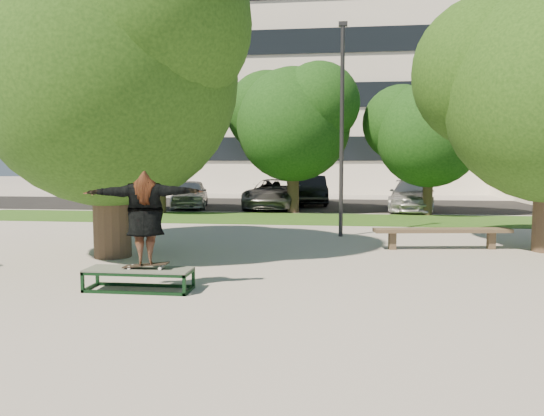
# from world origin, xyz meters

# --- Properties ---
(ground) EXTENTS (120.00, 120.00, 0.00)m
(ground) POSITION_xyz_m (0.00, 0.00, 0.00)
(ground) COLOR gray
(ground) RESTS_ON ground
(grass_strip) EXTENTS (30.00, 4.00, 0.02)m
(grass_strip) POSITION_xyz_m (1.00, 9.50, 0.01)
(grass_strip) COLOR #204A15
(grass_strip) RESTS_ON ground
(asphalt_strip) EXTENTS (40.00, 8.00, 0.01)m
(asphalt_strip) POSITION_xyz_m (0.00, 16.00, 0.01)
(asphalt_strip) COLOR black
(asphalt_strip) RESTS_ON ground
(tree_left) EXTENTS (6.96, 5.95, 7.12)m
(tree_left) POSITION_xyz_m (-4.29, 1.09, 4.42)
(tree_left) COLOR #38281E
(tree_left) RESTS_ON ground
(bg_tree_left) EXTENTS (5.28, 4.51, 5.77)m
(bg_tree_left) POSITION_xyz_m (-6.57, 11.07, 3.73)
(bg_tree_left) COLOR #38281E
(bg_tree_left) RESTS_ON ground
(bg_tree_mid) EXTENTS (5.76, 4.92, 6.24)m
(bg_tree_mid) POSITION_xyz_m (-1.08, 12.08, 4.02)
(bg_tree_mid) COLOR #38281E
(bg_tree_mid) RESTS_ON ground
(bg_tree_right) EXTENTS (5.04, 4.31, 5.43)m
(bg_tree_right) POSITION_xyz_m (4.43, 11.57, 3.49)
(bg_tree_right) COLOR #38281E
(bg_tree_right) RESTS_ON ground
(lamppost) EXTENTS (0.25, 0.15, 6.11)m
(lamppost) POSITION_xyz_m (1.00, 5.00, 3.15)
(lamppost) COLOR #2D2D30
(lamppost) RESTS_ON ground
(office_building) EXTENTS (30.00, 14.12, 16.00)m
(office_building) POSITION_xyz_m (-2.00, 31.98, 8.00)
(office_building) COLOR beige
(office_building) RESTS_ON ground
(grind_box) EXTENTS (1.80, 0.60, 0.38)m
(grind_box) POSITION_xyz_m (-2.42, -1.97, 0.19)
(grind_box) COLOR black
(grind_box) RESTS_ON ground
(skater_rig) EXTENTS (2.01, 1.04, 1.66)m
(skater_rig) POSITION_xyz_m (-2.29, -1.97, 1.24)
(skater_rig) COLOR white
(skater_rig) RESTS_ON grind_box
(bench) EXTENTS (3.42, 0.95, 0.52)m
(bench) POSITION_xyz_m (3.50, 3.04, 0.44)
(bench) COLOR brown
(bench) RESTS_ON ground
(car_silver_a) EXTENTS (2.36, 4.17, 1.34)m
(car_silver_a) POSITION_xyz_m (-5.97, 13.50, 0.67)
(car_silver_a) COLOR #ADADB2
(car_silver_a) RESTS_ON asphalt_strip
(car_dark) EXTENTS (2.00, 4.54, 1.45)m
(car_dark) POSITION_xyz_m (-0.50, 16.18, 0.72)
(car_dark) COLOR black
(car_dark) RESTS_ON asphalt_strip
(car_grey) EXTENTS (2.64, 5.07, 1.36)m
(car_grey) POSITION_xyz_m (-2.00, 13.70, 0.68)
(car_grey) COLOR #5C5B60
(car_grey) RESTS_ON asphalt_strip
(car_silver_b) EXTENTS (2.53, 4.80, 1.33)m
(car_silver_b) POSITION_xyz_m (4.14, 13.50, 0.66)
(car_silver_b) COLOR silver
(car_silver_b) RESTS_ON asphalt_strip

